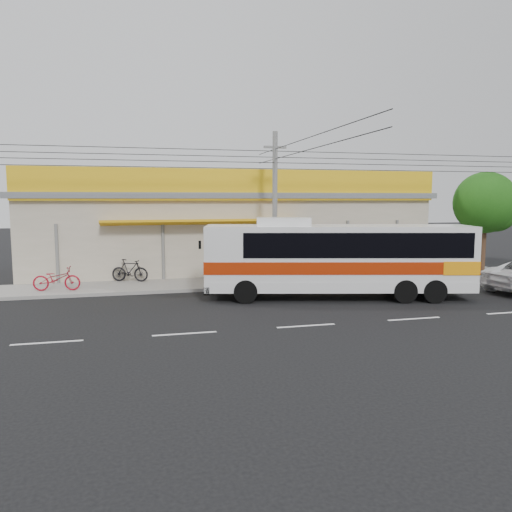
% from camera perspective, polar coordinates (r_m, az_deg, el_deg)
% --- Properties ---
extents(ground, '(120.00, 120.00, 0.00)m').
position_cam_1_polar(ground, '(19.03, 3.18, -6.15)').
color(ground, black).
rests_on(ground, ground).
extents(sidewalk, '(30.00, 3.20, 0.15)m').
position_cam_1_polar(sidewalk, '(24.70, -0.95, -3.02)').
color(sidewalk, gray).
rests_on(sidewalk, ground).
extents(lane_markings, '(50.00, 0.12, 0.01)m').
position_cam_1_polar(lane_markings, '(16.73, 5.74, -7.96)').
color(lane_markings, silver).
rests_on(lane_markings, ground).
extents(storefront_building, '(22.60, 9.20, 5.70)m').
position_cam_1_polar(storefront_building, '(29.84, -3.38, 2.93)').
color(storefront_building, '#A9A088').
rests_on(storefront_building, ground).
extents(coach_bus, '(11.29, 4.90, 3.41)m').
position_cam_1_polar(coach_bus, '(21.23, 9.78, 0.08)').
color(coach_bus, silver).
rests_on(coach_bus, ground).
extents(motorbike_red, '(2.10, 0.95, 1.06)m').
position_cam_1_polar(motorbike_red, '(23.67, -21.83, -2.42)').
color(motorbike_red, maroon).
rests_on(motorbike_red, sidewalk).
extents(motorbike_dark, '(1.90, 1.15, 1.10)m').
position_cam_1_polar(motorbike_dark, '(25.16, -14.22, -1.60)').
color(motorbike_dark, black).
rests_on(motorbike_dark, sidewalk).
extents(utility_pole, '(34.00, 14.00, 7.35)m').
position_cam_1_polar(utility_pole, '(24.16, 2.19, 11.02)').
color(utility_pole, slate).
rests_on(utility_pole, ground).
extents(tree_near, '(3.43, 3.43, 5.69)m').
position_cam_1_polar(tree_near, '(30.86, 24.92, 5.33)').
color(tree_near, '#362215').
rests_on(tree_near, ground).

